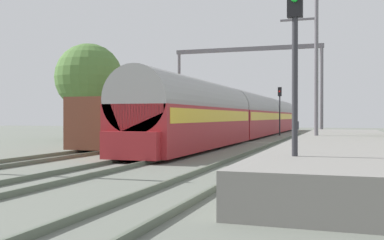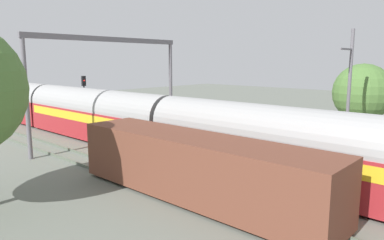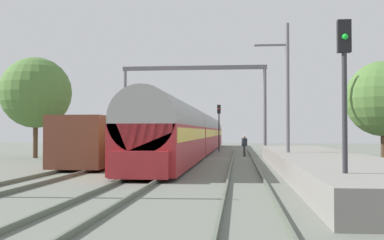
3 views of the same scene
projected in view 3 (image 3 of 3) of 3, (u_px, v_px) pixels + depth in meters
ground at (155, 175)px, 21.72m from camera, size 120.00×120.00×0.00m
track_far_west at (69, 172)px, 22.15m from camera, size 1.52×60.00×0.16m
track_west at (155, 173)px, 21.72m from camera, size 1.52×60.00×0.16m
track_east at (245, 174)px, 21.30m from camera, size 1.52×60.00×0.16m
platform at (321, 163)px, 22.91m from camera, size 4.40×28.00×0.90m
passenger_train at (196, 132)px, 42.68m from camera, size 2.93×49.20×3.82m
freight_car at (108, 141)px, 28.87m from camera, size 2.80×13.00×2.70m
person_crossing at (244, 144)px, 37.64m from camera, size 0.46×0.39×1.73m
railway_signal_near at (344, 87)px, 12.59m from camera, size 0.36×0.30×5.10m
railway_signal_far at (219, 121)px, 47.28m from camera, size 0.36×0.30×4.79m
catenary_gantry at (194, 91)px, 40.74m from camera, size 12.83×0.28×7.86m
catenary_pole_east_mid at (287, 93)px, 25.23m from camera, size 1.90×0.20×8.00m
tree_west_background at (36, 93)px, 35.63m from camera, size 5.47×5.47×7.78m
tree_east_background at (384, 99)px, 25.55m from camera, size 4.19×4.19×5.96m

